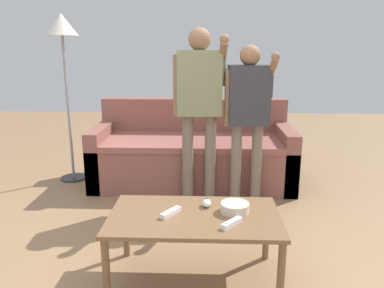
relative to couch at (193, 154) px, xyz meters
name	(u,v)px	position (x,y,z in m)	size (l,w,h in m)	color
ground_plane	(158,257)	(-0.19, -1.57, -0.30)	(12.00, 12.00, 0.00)	#93704C
couch	(193,154)	(0.00, 0.00, 0.00)	(2.07, 0.91, 0.86)	brown
coffee_table	(194,223)	(0.08, -1.82, 0.09)	(1.03, 0.59, 0.44)	brown
snack_bowl	(235,208)	(0.32, -1.77, 0.17)	(0.18, 0.18, 0.06)	beige
game_remote_nunchuk	(207,203)	(0.15, -1.69, 0.16)	(0.06, 0.09, 0.05)	white
floor_lamp	(62,38)	(-1.33, 0.01, 1.20)	(0.33, 0.33, 1.76)	#2D2D33
player_center	(199,96)	(0.08, -0.56, 0.70)	(0.48, 0.32, 1.59)	#756656
player_right	(248,107)	(0.51, -0.59, 0.60)	(0.44, 0.29, 1.44)	#756656
game_remote_wand_near	(171,212)	(-0.07, -1.82, 0.15)	(0.12, 0.15, 0.03)	white
game_remote_wand_far	(232,223)	(0.29, -1.95, 0.15)	(0.13, 0.14, 0.03)	white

